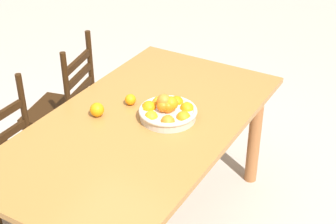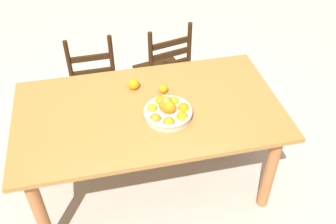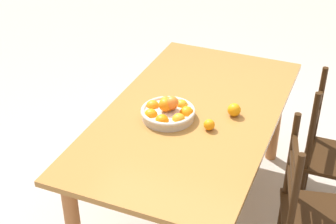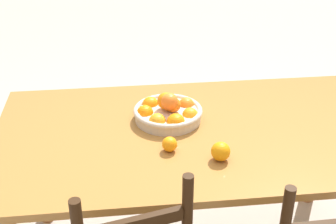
% 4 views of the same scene
% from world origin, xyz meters
% --- Properties ---
extents(dining_table, '(1.77, 0.98, 0.77)m').
position_xyz_m(dining_table, '(0.00, 0.00, 0.65)').
color(dining_table, olive).
rests_on(dining_table, ground).
extents(fruit_bowl, '(0.32, 0.32, 0.14)m').
position_xyz_m(fruit_bowl, '(0.11, -0.10, 0.81)').
color(fruit_bowl, beige).
rests_on(fruit_bowl, dining_table).
extents(orange_loose_0, '(0.08, 0.08, 0.08)m').
position_xyz_m(orange_loose_0, '(-0.06, 0.24, 0.80)').
color(orange_loose_0, orange).
rests_on(orange_loose_0, dining_table).
extents(orange_loose_1, '(0.06, 0.06, 0.06)m').
position_xyz_m(orange_loose_1, '(0.13, 0.15, 0.80)').
color(orange_loose_1, orange).
rests_on(orange_loose_1, dining_table).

